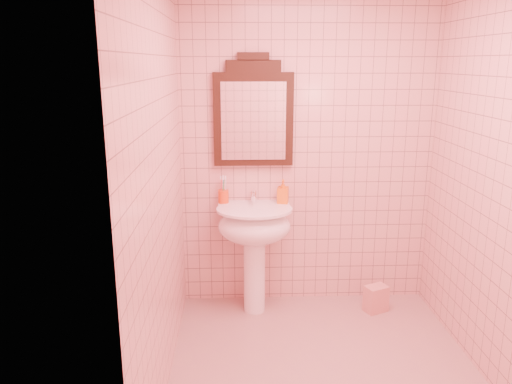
{
  "coord_description": "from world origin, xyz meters",
  "views": [
    {
      "loc": [
        -0.56,
        -2.78,
        1.95
      ],
      "look_at": [
        -0.43,
        0.55,
        1.07
      ],
      "focal_mm": 35.0,
      "sensor_mm": 36.0,
      "label": 1
    }
  ],
  "objects_px": {
    "pedestal_sink": "(254,233)",
    "toothbrush_cup": "(223,196)",
    "soap_dispenser": "(283,192)",
    "towel": "(376,299)",
    "mirror": "(253,115)"
  },
  "relations": [
    {
      "from": "mirror",
      "to": "toothbrush_cup",
      "type": "distance_m",
      "value": 0.68
    },
    {
      "from": "mirror",
      "to": "soap_dispenser",
      "type": "relative_size",
      "value": 4.56
    },
    {
      "from": "pedestal_sink",
      "to": "towel",
      "type": "bearing_deg",
      "value": -2.72
    },
    {
      "from": "toothbrush_cup",
      "to": "soap_dispenser",
      "type": "distance_m",
      "value": 0.47
    },
    {
      "from": "towel",
      "to": "pedestal_sink",
      "type": "bearing_deg",
      "value": 177.28
    },
    {
      "from": "toothbrush_cup",
      "to": "soap_dispenser",
      "type": "relative_size",
      "value": 1.02
    },
    {
      "from": "towel",
      "to": "mirror",
      "type": "bearing_deg",
      "value": 165.74
    },
    {
      "from": "soap_dispenser",
      "to": "pedestal_sink",
      "type": "bearing_deg",
      "value": -138.56
    },
    {
      "from": "pedestal_sink",
      "to": "towel",
      "type": "relative_size",
      "value": 4.04
    },
    {
      "from": "pedestal_sink",
      "to": "towel",
      "type": "distance_m",
      "value": 1.12
    },
    {
      "from": "pedestal_sink",
      "to": "toothbrush_cup",
      "type": "height_order",
      "value": "toothbrush_cup"
    },
    {
      "from": "pedestal_sink",
      "to": "toothbrush_cup",
      "type": "bearing_deg",
      "value": 146.98
    },
    {
      "from": "toothbrush_cup",
      "to": "towel",
      "type": "bearing_deg",
      "value": -9.45
    },
    {
      "from": "soap_dispenser",
      "to": "towel",
      "type": "height_order",
      "value": "soap_dispenser"
    },
    {
      "from": "towel",
      "to": "toothbrush_cup",
      "type": "bearing_deg",
      "value": 170.55
    }
  ]
}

